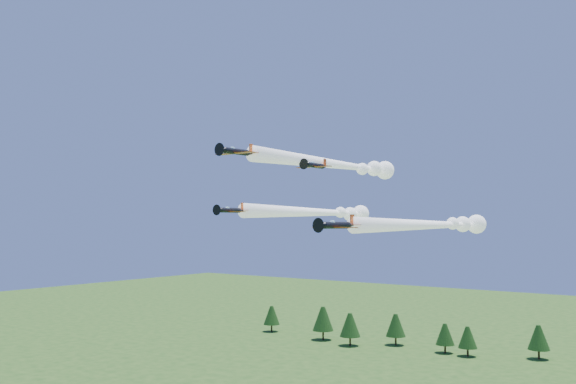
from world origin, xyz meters
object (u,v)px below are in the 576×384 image
Objects in this scene: plane_lead at (339,165)px; plane_right at (432,225)px; plane_slot at (315,165)px; plane_left at (320,212)px.

plane_lead is 19.85m from plane_right.
plane_lead is 1.03× the size of plane_right.
plane_lead is 6.94× the size of plane_slot.
plane_right is at bearing 29.14° from plane_lead.
plane_right is 6.76× the size of plane_slot.
plane_slot is at bearing -81.50° from plane_lead.
plane_lead is 1.02× the size of plane_left.
plane_slot is at bearing -120.70° from plane_right.
plane_left is 6.78× the size of plane_slot.
plane_left is (-9.68, 8.48, -8.49)m from plane_lead.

